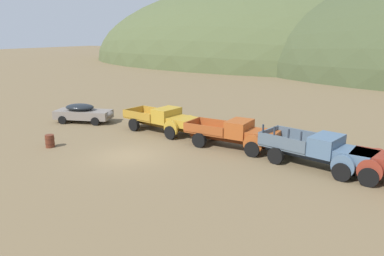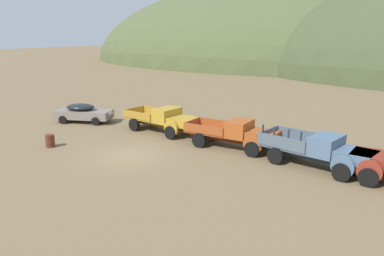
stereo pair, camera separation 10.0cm
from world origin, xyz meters
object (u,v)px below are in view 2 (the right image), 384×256
at_px(car_primer_gray, 85,113).
at_px(truck_chalk_blue, 324,151).
at_px(oil_drum_spare, 50,141).
at_px(truck_mustard, 166,120).
at_px(truck_oxide_orange, 238,134).

bearing_deg(car_primer_gray, truck_chalk_blue, -23.74).
distance_m(car_primer_gray, oil_drum_spare, 7.01).
bearing_deg(car_primer_gray, oil_drum_spare, -82.72).
bearing_deg(oil_drum_spare, truck_mustard, 55.36).
xyz_separation_m(truck_mustard, truck_chalk_blue, (11.69, -2.09, 0.01)).
relative_size(truck_oxide_orange, truck_chalk_blue, 0.95).
xyz_separation_m(car_primer_gray, truck_chalk_blue, (19.47, -1.61, 0.19)).
bearing_deg(car_primer_gray, truck_mustard, -15.43).
bearing_deg(truck_mustard, oil_drum_spare, -115.74).
bearing_deg(car_primer_gray, truck_oxide_orange, -21.39).
bearing_deg(truck_mustard, truck_chalk_blue, -1.26).
relative_size(truck_mustard, truck_chalk_blue, 0.98).
bearing_deg(truck_oxide_orange, oil_drum_spare, -150.37).
xyz_separation_m(car_primer_gray, oil_drum_spare, (3.10, -6.28, -0.40)).
height_order(truck_oxide_orange, oil_drum_spare, truck_oxide_orange).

